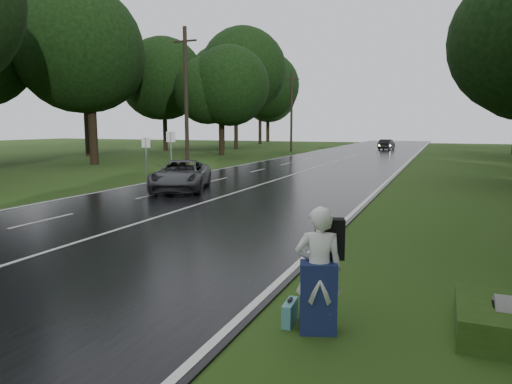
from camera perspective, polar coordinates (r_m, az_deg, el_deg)
ground at (r=12.50m, az=-22.29°, el=-6.30°), size 160.00×160.00×0.00m
road at (r=29.97m, az=5.55°, el=2.44°), size 12.00×140.00×0.04m
lane_center at (r=29.97m, az=5.55°, el=2.48°), size 0.12×140.00×0.01m
grey_car at (r=21.68m, az=-9.30°, el=2.08°), size 3.95×5.49×1.39m
far_car at (r=60.78m, az=15.91°, el=5.69°), size 1.75×4.10×1.32m
hitchhiker at (r=6.81m, az=7.87°, el=-10.08°), size 0.79×0.76×1.87m
suitcase at (r=7.25m, az=4.23°, el=-14.70°), size 0.17×0.50×0.35m
utility_pole_mid at (r=33.50m, az=-8.49°, el=2.95°), size 1.80×0.28×9.84m
utility_pole_far at (r=55.49m, az=4.37°, el=5.05°), size 1.80×0.28×9.36m
road_sign_a at (r=27.20m, az=-13.37°, el=1.63°), size 0.56×0.10×2.35m
road_sign_b at (r=29.32m, az=-10.43°, el=2.17°), size 0.64×0.10×2.66m
tree_left_d at (r=38.50m, az=-19.41°, el=3.24°), size 9.95×9.95×15.55m
tree_left_e at (r=48.12m, az=-4.27°, el=4.58°), size 7.70×7.70×12.03m
tree_left_f at (r=60.35m, az=-2.48°, el=5.31°), size 11.69×11.69×18.27m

